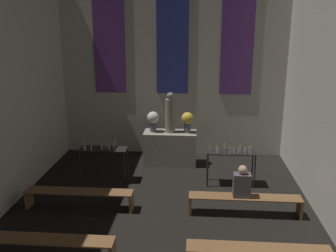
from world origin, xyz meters
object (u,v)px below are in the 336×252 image
pew_back_right (245,201)px  candle_rack_right (231,156)px  candle_rack_left (103,153)px  pew_third_left (46,244)px  pew_back_left (79,195)px  statue (170,114)px  person_seated (242,183)px  altar (170,148)px  flower_vase_right (187,120)px  flower_vase_left (153,119)px

pew_back_right → candle_rack_right: bearing=96.4°
candle_rack_left → pew_back_right: 3.76m
candle_rack_right → pew_third_left: candle_rack_right is taller
candle_rack_left → pew_back_left: size_ratio=0.51×
statue → person_seated: statue is taller
altar → statue: 1.00m
candle_rack_right → pew_back_right: 1.62m
flower_vase_right → pew_back_right: 3.31m
altar → pew_back_left: altar is taller
flower_vase_right → person_seated: (1.22, -2.88, -0.58)m
altar → pew_back_right: bearing=-58.2°
candle_rack_left → pew_third_left: (-0.17, -3.42, -0.43)m
candle_rack_right → pew_back_right: candle_rack_right is taller
candle_rack_right → person_seated: person_seated is taller
altar → candle_rack_left: (-1.61, -1.32, 0.27)m
pew_back_right → flower_vase_left: bearing=128.3°
candle_rack_left → pew_back_left: (-0.17, -1.56, -0.43)m
candle_rack_left → flower_vase_left: bearing=49.4°
flower_vase_left → pew_back_right: 3.79m
flower_vase_left → candle_rack_right: 2.54m
flower_vase_left → altar: bearing=0.0°
flower_vase_left → pew_back_right: size_ratio=0.25×
altar → flower_vase_left: size_ratio=2.55×
candle_rack_left → altar: bearing=39.2°
statue → pew_third_left: (-1.79, -4.74, -1.15)m
altar → pew_back_right: 3.39m
pew_third_left → statue: bearing=69.4°
pew_third_left → pew_back_right: (3.57, 1.86, 0.00)m
flower_vase_right → candle_rack_left: 2.54m
statue → pew_back_right: statue is taller
altar → candle_rack_left: 2.10m
statue → pew_back_left: size_ratio=0.48×
statue → pew_back_right: size_ratio=0.48×
statue → flower_vase_left: 0.51m
altar → pew_back_left: bearing=-121.8°
person_seated → statue: bearing=120.7°
pew_back_left → person_seated: (3.49, 0.00, 0.40)m
flower_vase_left → pew_back_right: (2.27, -2.88, -0.98)m
pew_back_left → person_seated: size_ratio=3.39×
altar → flower_vase_right: flower_vase_right is taller
pew_third_left → person_seated: 3.98m
flower_vase_right → candle_rack_right: 1.82m
altar → person_seated: size_ratio=2.14×
person_seated → pew_third_left: bearing=-151.9°
pew_third_left → pew_back_left: 1.86m
altar → flower_vase_right: size_ratio=2.55×
altar → person_seated: person_seated is taller
statue → candle_rack_left: statue is taller
altar → candle_rack_right: bearing=-39.3°
statue → pew_third_left: bearing=-110.6°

